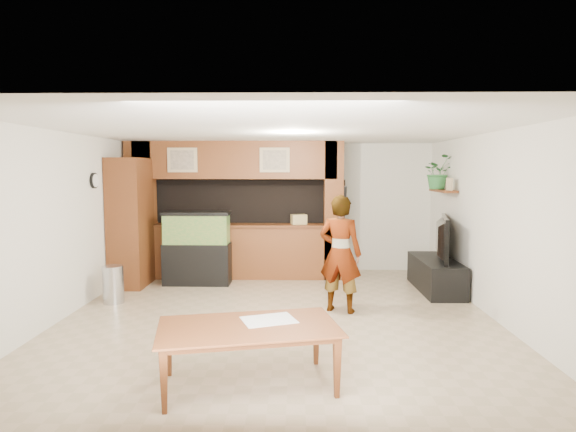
{
  "coord_description": "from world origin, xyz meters",
  "views": [
    {
      "loc": [
        0.25,
        -6.61,
        2.07
      ],
      "look_at": [
        0.12,
        0.6,
        1.38
      ],
      "focal_mm": 30.0,
      "sensor_mm": 36.0,
      "label": 1
    }
  ],
  "objects_px": {
    "pantry_cabinet": "(131,222)",
    "person": "(340,254)",
    "television": "(437,238)",
    "aquarium": "(197,249)",
    "dining_table": "(249,357)"
  },
  "relations": [
    {
      "from": "aquarium",
      "to": "person",
      "type": "distance_m",
      "value": 2.95
    },
    {
      "from": "pantry_cabinet",
      "to": "person",
      "type": "bearing_deg",
      "value": -23.28
    },
    {
      "from": "pantry_cabinet",
      "to": "person",
      "type": "distance_m",
      "value": 3.92
    },
    {
      "from": "pantry_cabinet",
      "to": "person",
      "type": "xyz_separation_m",
      "value": [
        3.59,
        -1.54,
        -0.28
      ]
    },
    {
      "from": "television",
      "to": "person",
      "type": "distance_m",
      "value": 2.17
    },
    {
      "from": "pantry_cabinet",
      "to": "television",
      "type": "bearing_deg",
      "value": -3.01
    },
    {
      "from": "person",
      "to": "dining_table",
      "type": "height_order",
      "value": "person"
    },
    {
      "from": "pantry_cabinet",
      "to": "aquarium",
      "type": "bearing_deg",
      "value": 5.08
    },
    {
      "from": "aquarium",
      "to": "person",
      "type": "bearing_deg",
      "value": -33.44
    },
    {
      "from": "pantry_cabinet",
      "to": "television",
      "type": "relative_size",
      "value": 1.77
    },
    {
      "from": "television",
      "to": "aquarium",
      "type": "bearing_deg",
      "value": 98.92
    },
    {
      "from": "aquarium",
      "to": "television",
      "type": "height_order",
      "value": "aquarium"
    },
    {
      "from": "pantry_cabinet",
      "to": "aquarium",
      "type": "height_order",
      "value": "pantry_cabinet"
    },
    {
      "from": "aquarium",
      "to": "television",
      "type": "relative_size",
      "value": 1.03
    },
    {
      "from": "television",
      "to": "dining_table",
      "type": "bearing_deg",
      "value": 157.09
    }
  ]
}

